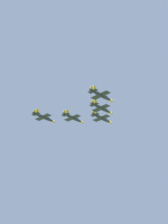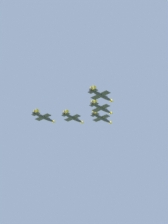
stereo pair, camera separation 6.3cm
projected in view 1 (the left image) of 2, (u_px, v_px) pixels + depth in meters
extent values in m
ellipsoid|color=#2D3338|center=(102.00, 118.00, 246.10)|extent=(14.40, 2.88, 1.84)
cone|color=gold|center=(111.00, 123.00, 251.33)|extent=(1.95, 1.69, 1.56)
ellipsoid|color=#334751|center=(106.00, 119.00, 248.48)|extent=(2.55, 1.55, 1.07)
cube|color=#2D3338|center=(101.00, 118.00, 245.58)|extent=(4.00, 10.43, 0.18)
cube|color=gold|center=(95.00, 120.00, 248.38)|extent=(2.99, 0.93, 0.22)
cube|color=gold|center=(108.00, 116.00, 242.83)|extent=(2.99, 0.93, 0.22)
cube|color=#2D3338|center=(95.00, 115.00, 242.16)|extent=(2.60, 5.06, 0.18)
cube|color=gold|center=(94.00, 113.00, 243.50)|extent=(2.06, 0.39, 2.66)
cube|color=gold|center=(96.00, 112.00, 242.39)|extent=(2.06, 0.39, 2.66)
cylinder|color=black|center=(93.00, 114.00, 241.14)|extent=(1.11, 1.36, 1.29)
ellipsoid|color=#2D3338|center=(73.00, 118.00, 244.13)|extent=(14.04, 2.77, 1.79)
cone|color=gold|center=(83.00, 123.00, 249.22)|extent=(1.90, 1.65, 1.52)
ellipsoid|color=#334751|center=(77.00, 119.00, 246.45)|extent=(2.48, 1.51, 1.05)
cube|color=#2D3338|center=(72.00, 118.00, 243.63)|extent=(3.88, 10.16, 0.18)
cube|color=gold|center=(67.00, 120.00, 246.37)|extent=(2.91, 0.90, 0.22)
cube|color=gold|center=(78.00, 115.00, 240.94)|extent=(2.91, 0.90, 0.22)
cube|color=#2D3338|center=(66.00, 115.00, 240.30)|extent=(2.52, 4.93, 0.18)
cube|color=gold|center=(65.00, 113.00, 241.61)|extent=(2.00, 0.38, 2.59)
cube|color=gold|center=(67.00, 112.00, 240.52)|extent=(2.00, 0.38, 2.59)
cylinder|color=black|center=(64.00, 114.00, 239.31)|extent=(1.08, 1.32, 1.26)
ellipsoid|color=#2D3338|center=(102.00, 108.00, 230.89)|extent=(14.30, 2.54, 1.83)
cone|color=gold|center=(112.00, 113.00, 235.98)|extent=(1.90, 1.64, 1.55)
ellipsoid|color=#334751|center=(106.00, 109.00, 233.21)|extent=(2.50, 1.49, 1.07)
cube|color=#2D3338|center=(101.00, 108.00, 230.39)|extent=(3.75, 10.31, 0.18)
cube|color=gold|center=(94.00, 111.00, 233.24)|extent=(2.96, 0.86, 0.22)
cube|color=gold|center=(108.00, 105.00, 227.58)|extent=(2.96, 0.86, 0.22)
cube|color=#2D3338|center=(94.00, 105.00, 227.06)|extent=(2.48, 4.98, 0.18)
cube|color=gold|center=(93.00, 103.00, 228.40)|extent=(2.04, 0.34, 2.64)
cube|color=gold|center=(96.00, 102.00, 227.27)|extent=(2.04, 0.34, 2.64)
cylinder|color=black|center=(92.00, 104.00, 226.06)|extent=(1.08, 1.33, 1.28)
ellipsoid|color=#2D3338|center=(44.00, 117.00, 242.28)|extent=(14.16, 2.66, 1.81)
cone|color=gold|center=(54.00, 122.00, 247.37)|extent=(1.90, 1.64, 1.54)
ellipsoid|color=#334751|center=(48.00, 118.00, 244.60)|extent=(2.49, 1.50, 1.06)
cube|color=#2D3338|center=(43.00, 117.00, 241.78)|extent=(3.82, 10.23, 0.18)
cube|color=gold|center=(38.00, 120.00, 244.57)|extent=(2.93, 0.88, 0.22)
cube|color=gold|center=(49.00, 115.00, 239.03)|extent=(2.93, 0.88, 0.22)
cube|color=#2D3338|center=(36.00, 114.00, 238.45)|extent=(2.50, 4.95, 0.18)
cube|color=gold|center=(35.00, 112.00, 239.78)|extent=(2.02, 0.36, 2.61)
cube|color=gold|center=(37.00, 111.00, 238.67)|extent=(2.02, 0.36, 2.61)
cylinder|color=black|center=(34.00, 113.00, 237.46)|extent=(1.08, 1.33, 1.27)
ellipsoid|color=#2D3338|center=(101.00, 96.00, 216.06)|extent=(14.51, 2.52, 1.86)
cone|color=gold|center=(112.00, 101.00, 221.20)|extent=(1.93, 1.66, 1.58)
ellipsoid|color=#334751|center=(106.00, 97.00, 218.40)|extent=(2.54, 1.51, 1.08)
cube|color=#2D3338|center=(100.00, 95.00, 215.55)|extent=(3.78, 10.46, 0.19)
cube|color=gold|center=(93.00, 98.00, 218.45)|extent=(3.00, 0.86, 0.22)
cube|color=gold|center=(108.00, 92.00, 212.69)|extent=(3.00, 0.86, 0.22)
cube|color=#2D3338|center=(93.00, 91.00, 212.18)|extent=(2.50, 5.05, 0.19)
cube|color=gold|center=(92.00, 90.00, 213.54)|extent=(2.07, 0.34, 2.68)
cube|color=gold|center=(95.00, 88.00, 212.39)|extent=(2.07, 0.34, 2.68)
cylinder|color=black|center=(91.00, 90.00, 211.17)|extent=(1.09, 1.35, 1.30)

